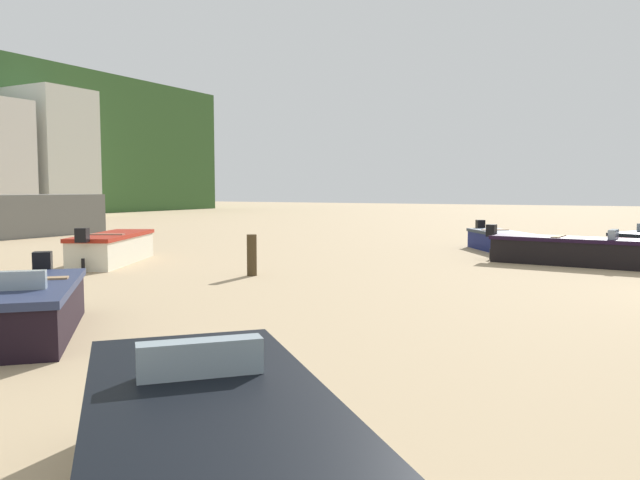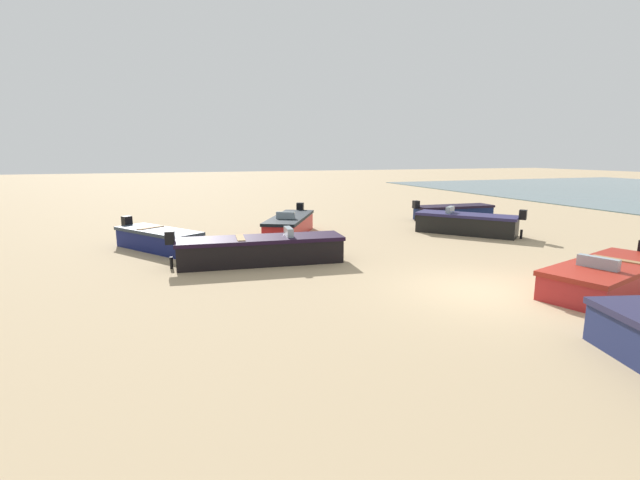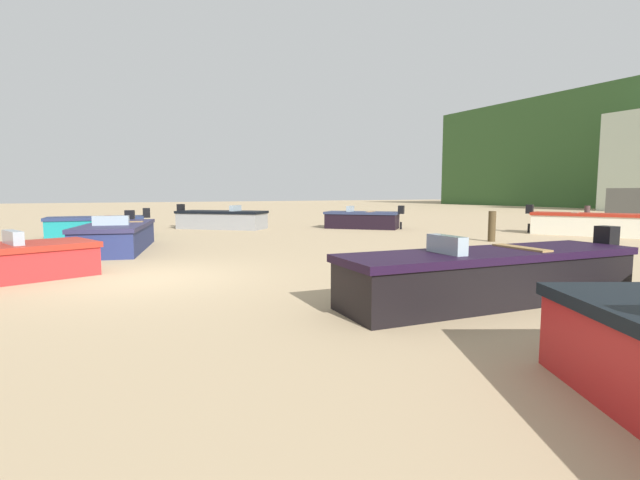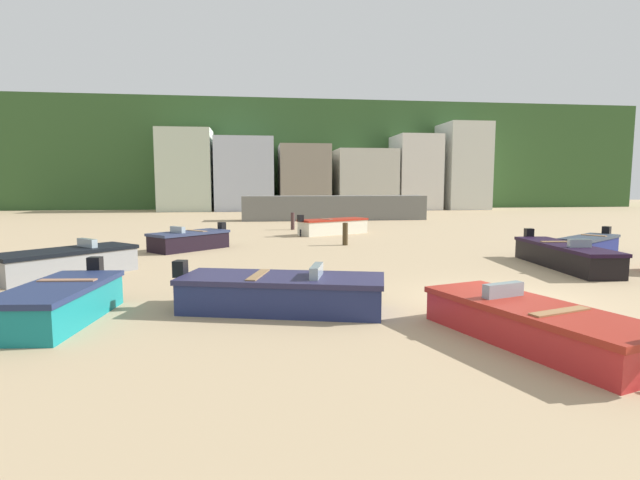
# 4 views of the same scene
# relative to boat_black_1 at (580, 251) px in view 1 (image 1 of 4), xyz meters

# --- Properties ---
(townhouse_far_right) EXTENTS (5.23, 6.72, 10.49)m
(townhouse_far_right) POSITION_rel_boat_black_1_xyz_m (14.51, 42.60, 4.81)
(townhouse_far_right) COLOR silver
(townhouse_far_right) RESTS_ON ground
(boat_black_1) EXTENTS (1.79, 5.59, 1.17)m
(boat_black_1) POSITION_rel_boat_black_1_xyz_m (0.00, 0.00, 0.00)
(boat_black_1) COLOR black
(boat_black_1) RESTS_ON ground
(boat_black_4) EXTENTS (3.67, 3.61, 1.16)m
(boat_black_4) POSITION_rel_boat_black_1_xyz_m (-14.07, 6.79, -0.00)
(boat_black_4) COLOR black
(boat_black_4) RESTS_ON ground
(boat_grey_5) EXTENTS (4.18, 4.28, 1.21)m
(boat_grey_5) POSITION_rel_boat_black_1_xyz_m (-17.20, 0.55, 0.02)
(boat_grey_5) COLOR gray
(boat_grey_5) RESTS_ON ground
(boat_navy_6) EXTENTS (3.83, 3.18, 1.08)m
(boat_navy_6) POSITION_rel_boat_black_1_xyz_m (3.30, 3.13, -0.05)
(boat_navy_6) COLOR navy
(boat_navy_6) RESTS_ON ground
(boat_cream_9) EXTENTS (4.57, 3.20, 1.26)m
(boat_cream_9) POSITION_rel_boat_black_1_xyz_m (-6.39, 13.01, 0.04)
(boat_cream_9) COLOR beige
(boat_cream_9) RESTS_ON ground
(mooring_post_near_water) EXTENTS (0.27, 0.27, 1.11)m
(mooring_post_near_water) POSITION_rel_boat_black_1_xyz_m (-6.64, 7.54, 0.12)
(mooring_post_near_water) COLOR #41331E
(mooring_post_near_water) RESTS_ON ground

